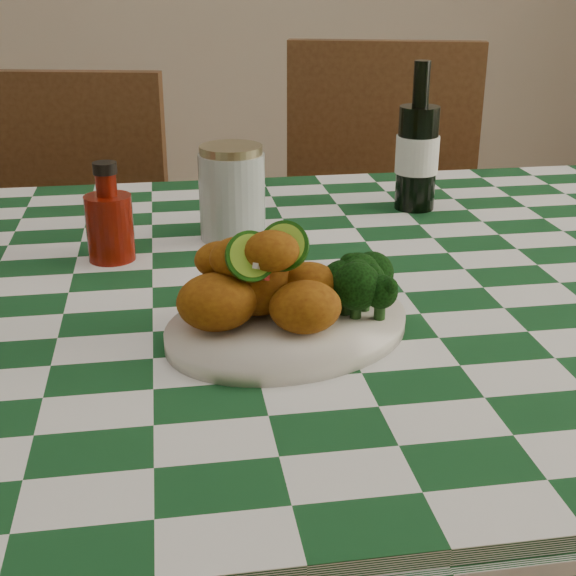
{
  "coord_description": "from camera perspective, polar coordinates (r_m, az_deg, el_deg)",
  "views": [
    {
      "loc": [
        -0.08,
        -0.94,
        1.17
      ],
      "look_at": [
        0.04,
        -0.16,
        0.84
      ],
      "focal_mm": 50.0,
      "sensor_mm": 36.0,
      "label": 1
    }
  ],
  "objects": [
    {
      "name": "dining_table",
      "position": [
        1.22,
        -3.37,
        -16.96
      ],
      "size": [
        1.66,
        1.06,
        0.79
      ],
      "primitive_type": null,
      "color": "#14441F",
      "rests_on": "ground"
    },
    {
      "name": "plate",
      "position": [
        0.88,
        -0.0,
        -2.78
      ],
      "size": [
        0.34,
        0.31,
        0.02
      ],
      "primitive_type": null,
      "rotation": [
        0.0,
        0.0,
        0.42
      ],
      "color": "silver",
      "rests_on": "dining_table"
    },
    {
      "name": "fried_chicken_pile",
      "position": [
        0.85,
        -1.25,
        0.8
      ],
      "size": [
        0.16,
        0.12,
        0.1
      ],
      "primitive_type": null,
      "color": "#8D530D",
      "rests_on": "plate"
    },
    {
      "name": "broccoli_side",
      "position": [
        0.89,
        4.99,
        0.25
      ],
      "size": [
        0.08,
        0.08,
        0.06
      ],
      "primitive_type": null,
      "color": "black",
      "rests_on": "plate"
    },
    {
      "name": "ketchup_bottle",
      "position": [
        1.11,
        -12.64,
        5.3
      ],
      "size": [
        0.08,
        0.08,
        0.14
      ],
      "primitive_type": null,
      "rotation": [
        0.0,
        0.0,
        0.31
      ],
      "color": "#650F05",
      "rests_on": "dining_table"
    },
    {
      "name": "mason_jar",
      "position": [
        1.17,
        -4.0,
        6.79
      ],
      "size": [
        0.1,
        0.1,
        0.14
      ],
      "primitive_type": null,
      "rotation": [
        0.0,
        0.0,
        -0.07
      ],
      "color": "#B2BCBA",
      "rests_on": "dining_table"
    },
    {
      "name": "beer_bottle",
      "position": [
        1.32,
        9.24,
        10.57
      ],
      "size": [
        0.08,
        0.08,
        0.24
      ],
      "primitive_type": null,
      "rotation": [
        0.0,
        0.0,
        -0.09
      ],
      "color": "black",
      "rests_on": "dining_table"
    },
    {
      "name": "wooden_chair_left",
      "position": [
        1.8,
        -16.18,
        -1.29
      ],
      "size": [
        0.52,
        0.53,
        0.94
      ],
      "primitive_type": null,
      "rotation": [
        0.0,
        0.0,
        -0.22
      ],
      "color": "#472814",
      "rests_on": "ground"
    },
    {
      "name": "wooden_chair_right",
      "position": [
        1.84,
        6.28,
        0.89
      ],
      "size": [
        0.57,
        0.58,
        1.0
      ],
      "primitive_type": null,
      "rotation": [
        0.0,
        0.0,
        -0.28
      ],
      "color": "#472814",
      "rests_on": "ground"
    }
  ]
}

